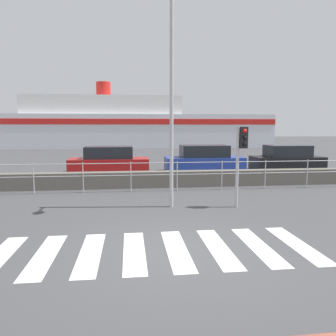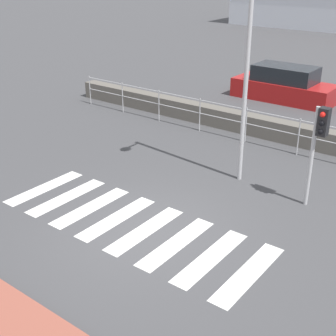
{
  "view_description": "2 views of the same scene",
  "coord_description": "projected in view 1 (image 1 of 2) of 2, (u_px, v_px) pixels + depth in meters",
  "views": [
    {
      "loc": [
        -0.98,
        -6.62,
        2.59
      ],
      "look_at": [
        0.04,
        2.0,
        1.5
      ],
      "focal_mm": 35.0,
      "sensor_mm": 36.0,
      "label": 1
    },
    {
      "loc": [
        6.05,
        -7.07,
        5.8
      ],
      "look_at": [
        -0.11,
        1.0,
        1.2
      ],
      "focal_mm": 50.0,
      "sensor_mm": 36.0,
      "label": 2
    }
  ],
  "objects": [
    {
      "name": "parked_car_black",
      "position": [
        287.0,
        159.0,
        19.75
      ],
      "size": [
        4.16,
        1.76,
        1.5
      ],
      "color": "black",
      "rests_on": "ground_plane"
    },
    {
      "name": "ground_plane",
      "position": [
        177.0,
        250.0,
        6.96
      ],
      "size": [
        160.0,
        160.0,
        0.0
      ],
      "primitive_type": "plane",
      "color": "#424244"
    },
    {
      "name": "seawall",
      "position": [
        153.0,
        179.0,
        14.11
      ],
      "size": [
        18.75,
        0.55,
        0.69
      ],
      "color": "#605B54",
      "rests_on": "ground_plane"
    },
    {
      "name": "traffic_light_far",
      "position": [
        241.0,
        148.0,
        10.42
      ],
      "size": [
        0.34,
        0.32,
        2.6
      ],
      "color": "#B2B2B5",
      "rests_on": "ground_plane"
    },
    {
      "name": "crosswalk",
      "position": [
        156.0,
        250.0,
        6.9
      ],
      "size": [
        6.75,
        2.4,
        0.01
      ],
      "color": "silver",
      "rests_on": "ground_plane"
    },
    {
      "name": "harbor_fence",
      "position": [
        154.0,
        172.0,
        13.2
      ],
      "size": [
        16.91,
        0.04,
        1.22
      ],
      "color": "#B2B2B5",
      "rests_on": "ground_plane"
    },
    {
      "name": "ferry_boat",
      "position": [
        130.0,
        126.0,
        42.36
      ],
      "size": [
        34.55,
        6.86,
        8.22
      ],
      "color": "silver",
      "rests_on": "ground_plane"
    },
    {
      "name": "parked_car_red",
      "position": [
        109.0,
        162.0,
        18.51
      ],
      "size": [
        4.41,
        1.73,
        1.51
      ],
      "color": "#B21919",
      "rests_on": "ground_plane"
    },
    {
      "name": "streetlamp",
      "position": [
        172.0,
        76.0,
        10.03
      ],
      "size": [
        0.32,
        0.95,
        6.81
      ],
      "color": "#B2B2B5",
      "rests_on": "ground_plane"
    },
    {
      "name": "parked_car_blue",
      "position": [
        204.0,
        160.0,
        19.15
      ],
      "size": [
        4.53,
        1.82,
        1.54
      ],
      "color": "#233D9E",
      "rests_on": "ground_plane"
    }
  ]
}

